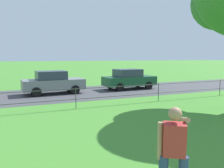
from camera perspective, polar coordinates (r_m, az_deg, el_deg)
street_strip at (r=15.97m, az=-13.30°, el=-2.44°), size 80.00×6.39×0.01m
park_fence at (r=11.31m, az=-8.82°, el=-2.57°), size 38.12×0.04×1.00m
person_thrower at (r=4.12m, az=14.81°, el=-15.90°), size 0.78×0.64×1.66m
car_grey_far_left at (r=16.14m, az=-14.19°, el=0.41°), size 4.05×1.90×1.54m
car_dark_green_center at (r=18.03m, az=4.13°, el=1.22°), size 4.04×1.88×1.54m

